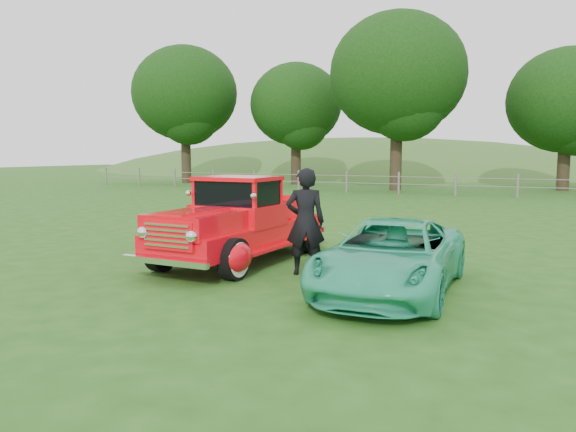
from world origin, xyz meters
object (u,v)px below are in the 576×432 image
at_px(man, 305,222).
at_px(tree_near_west, 398,74).
at_px(tree_near_east, 567,101).
at_px(tree_mid_west, 296,105).
at_px(teal_sedan, 392,257).
at_px(red_pickup, 240,224).
at_px(tree_far_west, 185,94).

bearing_deg(man, tree_near_west, -105.07).
height_order(tree_near_west, tree_near_east, tree_near_west).
xyz_separation_m(tree_mid_west, teal_sedan, (14.53, -27.18, -4.96)).
bearing_deg(tree_near_west, man, -78.69).
bearing_deg(red_pickup, tree_mid_west, 114.06).
bearing_deg(tree_near_west, tree_mid_west, 159.44).
height_order(tree_far_west, tree_near_east, tree_far_west).
bearing_deg(red_pickup, teal_sedan, -16.56).
height_order(tree_mid_west, man, tree_mid_west).
relative_size(tree_near_east, red_pickup, 1.66).
bearing_deg(man, tree_mid_west, -90.81).
height_order(tree_near_west, teal_sedan, tree_near_west).
relative_size(tree_far_west, red_pickup, 1.98).
xyz_separation_m(tree_mid_west, red_pickup, (10.98, -26.05, -4.75)).
distance_m(tree_near_west, tree_near_east, 9.97).
bearing_deg(teal_sedan, tree_near_east, 82.03).
distance_m(tree_far_west, tree_near_east, 25.21).
bearing_deg(red_pickup, man, -15.74).
bearing_deg(tree_far_west, red_pickup, -51.71).
xyz_separation_m(tree_near_west, tree_near_east, (9.00, 4.00, -1.55)).
bearing_deg(man, tree_far_west, -76.25).
relative_size(red_pickup, teal_sedan, 1.19).
height_order(tree_near_west, red_pickup, tree_near_west).
distance_m(tree_far_west, teal_sedan, 34.30).
height_order(tree_mid_west, tree_near_east, tree_mid_west).
distance_m(tree_near_east, man, 28.23).
xyz_separation_m(tree_far_west, teal_sedan, (22.53, -25.18, -5.90)).
bearing_deg(teal_sedan, tree_far_west, 128.85).
height_order(tree_far_west, tree_near_west, tree_near_west).
height_order(tree_mid_west, red_pickup, tree_mid_west).
height_order(tree_far_west, tree_mid_west, tree_far_west).
distance_m(teal_sedan, man, 1.95).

